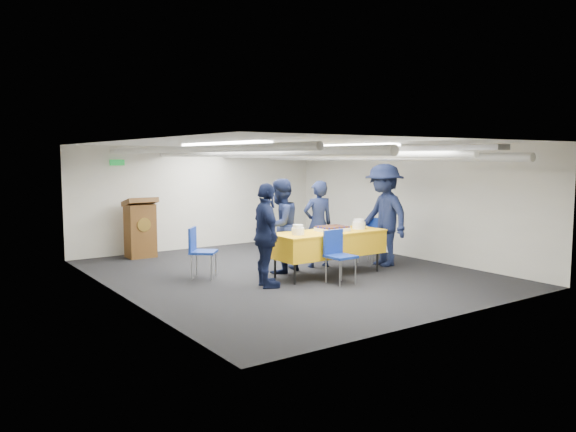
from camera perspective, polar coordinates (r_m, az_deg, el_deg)
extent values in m
plane|color=black|center=(10.09, 0.04, -5.79)|extent=(7.00, 7.00, 0.00)
cube|color=silver|center=(12.92, -8.85, 1.88)|extent=(6.00, 0.02, 2.30)
cube|color=silver|center=(8.57, -16.59, -0.35)|extent=(0.02, 7.00, 2.30)
cube|color=silver|center=(11.87, 11.97, 1.47)|extent=(0.02, 7.00, 2.30)
cube|color=white|center=(9.88, 0.04, 7.33)|extent=(6.00, 7.00, 0.02)
cylinder|color=silver|center=(8.88, -10.68, 6.66)|extent=(0.10, 6.90, 0.10)
cylinder|color=silver|center=(9.39, -4.50, 6.46)|extent=(0.14, 6.90, 0.14)
cylinder|color=silver|center=(10.23, 2.81, 6.21)|extent=(0.10, 6.90, 0.10)
cylinder|color=silver|center=(11.07, 8.18, 5.93)|extent=(0.14, 6.90, 0.14)
cube|color=gray|center=(10.61, 5.40, 6.72)|extent=(0.28, 6.90, 0.08)
cube|color=white|center=(9.19, -6.68, 7.26)|extent=(0.25, 2.60, 0.04)
cube|color=white|center=(10.67, 5.82, 7.09)|extent=(0.25, 2.60, 0.04)
cube|color=#0C591E|center=(12.16, -16.97, 5.21)|extent=(0.30, 0.04, 0.12)
cylinder|color=black|center=(9.15, 0.69, -5.87)|extent=(0.04, 0.04, 0.36)
cylinder|color=black|center=(10.31, 9.07, -4.60)|extent=(0.04, 0.04, 0.36)
cylinder|color=black|center=(9.62, -1.33, -5.29)|extent=(0.04, 0.04, 0.36)
cylinder|color=black|center=(10.72, 6.92, -4.15)|extent=(0.04, 0.04, 0.36)
cube|color=yellow|center=(9.86, 4.07, -2.87)|extent=(2.06, 0.80, 0.39)
cube|color=yellow|center=(9.83, 4.08, -1.66)|extent=(2.08, 0.82, 0.03)
cube|color=white|center=(9.88, 4.52, -1.35)|extent=(0.51, 0.41, 0.06)
cube|color=black|center=(9.87, 4.53, -1.10)|extent=(0.49, 0.39, 0.03)
sphere|color=#0E0D80|center=(9.59, 4.18, -1.31)|extent=(0.04, 0.04, 0.04)
sphere|color=#0E0D80|center=(9.88, 2.85, -1.09)|extent=(0.04, 0.04, 0.04)
sphere|color=#0E0D80|center=(9.66, 4.70, -1.26)|extent=(0.04, 0.04, 0.04)
sphere|color=#0E0D80|center=(9.94, 3.36, -1.05)|extent=(0.04, 0.04, 0.04)
sphere|color=#0E0D80|center=(9.73, 5.21, -1.21)|extent=(0.04, 0.04, 0.04)
sphere|color=#0E0D80|center=(10.01, 3.86, -1.00)|extent=(0.04, 0.04, 0.04)
sphere|color=#0E0D80|center=(9.80, 5.71, -1.17)|extent=(0.04, 0.04, 0.04)
sphere|color=#0E0D80|center=(10.08, 4.36, -0.96)|extent=(0.04, 0.04, 0.04)
sphere|color=#0E0D80|center=(9.88, 6.20, -1.12)|extent=(0.04, 0.04, 0.04)
sphere|color=#0E0D80|center=(10.15, 4.85, -0.91)|extent=(0.04, 0.04, 0.04)
sphere|color=#0E0D80|center=(9.65, 3.75, -1.26)|extent=(0.04, 0.04, 0.04)
sphere|color=#0E0D80|center=(9.96, 5.95, -1.06)|extent=(0.04, 0.04, 0.04)
sphere|color=#0E0D80|center=(9.72, 3.41, -1.21)|extent=(0.04, 0.04, 0.04)
sphere|color=#0E0D80|center=(10.03, 5.60, -1.01)|extent=(0.04, 0.04, 0.04)
sphere|color=#0E0D80|center=(9.79, 3.08, -1.15)|extent=(0.04, 0.04, 0.04)
sphere|color=#0E0D80|center=(10.10, 5.27, -0.95)|extent=(0.04, 0.04, 0.04)
cylinder|color=white|center=(9.37, 1.03, -1.56)|extent=(0.21, 0.21, 0.12)
cylinder|color=white|center=(9.36, 1.03, -1.04)|extent=(0.17, 0.17, 0.05)
cylinder|color=white|center=(10.22, 7.21, -0.94)|extent=(0.23, 0.23, 0.13)
cylinder|color=white|center=(10.21, 7.22, -0.44)|extent=(0.19, 0.19, 0.05)
cube|color=brown|center=(11.96, -14.78, -1.46)|extent=(0.55, 0.45, 1.10)
cube|color=brown|center=(11.87, -14.80, 1.40)|extent=(0.62, 0.53, 0.21)
cylinder|color=gold|center=(11.72, -14.40, -0.86)|extent=(0.28, 0.02, 0.28)
cylinder|color=gray|center=(9.01, 5.29, -5.85)|extent=(0.02, 0.02, 0.43)
cylinder|color=gray|center=(9.23, 6.86, -5.58)|extent=(0.02, 0.02, 0.43)
cylinder|color=gray|center=(9.26, 3.87, -5.52)|extent=(0.02, 0.02, 0.43)
cylinder|color=gray|center=(9.48, 5.44, -5.26)|extent=(0.02, 0.02, 0.43)
cube|color=navy|center=(9.20, 5.38, -4.12)|extent=(0.43, 0.43, 0.04)
cube|color=navy|center=(9.30, 4.61, -2.62)|extent=(0.40, 0.05, 0.40)
cylinder|color=gray|center=(11.10, 7.11, -3.63)|extent=(0.02, 0.02, 0.43)
cylinder|color=gray|center=(10.89, 8.52, -3.83)|extent=(0.02, 0.02, 0.43)
cylinder|color=gray|center=(11.36, 8.18, -3.41)|extent=(0.02, 0.02, 0.43)
cylinder|color=gray|center=(11.16, 9.57, -3.61)|extent=(0.02, 0.02, 0.43)
cube|color=navy|center=(11.09, 8.36, -2.42)|extent=(0.49, 0.49, 0.04)
cube|color=navy|center=(11.21, 8.97, -1.20)|extent=(0.11, 0.40, 0.40)
cylinder|color=gray|center=(9.54, -7.80, -5.22)|extent=(0.02, 0.02, 0.43)
cylinder|color=gray|center=(9.86, -7.35, -4.84)|extent=(0.02, 0.02, 0.43)
cylinder|color=gray|center=(9.62, -9.78, -5.16)|extent=(0.02, 0.02, 0.43)
cylinder|color=gray|center=(9.94, -9.27, -4.78)|extent=(0.02, 0.02, 0.43)
cube|color=navy|center=(9.70, -8.57, -3.64)|extent=(0.59, 0.59, 0.04)
cube|color=navy|center=(9.71, -9.68, -2.33)|extent=(0.29, 0.33, 0.40)
imported|color=black|center=(10.51, 3.07, -0.82)|extent=(0.66, 0.50, 1.63)
imported|color=black|center=(10.00, -0.80, -1.01)|extent=(0.98, 0.87, 1.68)
imported|color=black|center=(8.87, -2.21, -1.99)|extent=(0.66, 1.05, 1.66)
imported|color=black|center=(10.78, 9.71, 0.09)|extent=(0.88, 1.33, 1.94)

